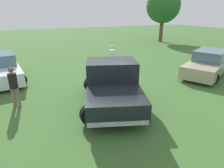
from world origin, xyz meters
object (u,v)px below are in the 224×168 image
Objects in this scene: person_bystander at (14,85)px; tree_far_center at (163,6)px; person_visitor at (112,58)px; sedan_far at (0,68)px; sedan_near at (208,64)px; pickup_truck at (112,82)px.

person_bystander is 20.90m from tree_far_center.
person_bystander is at bearing 20.33° from person_visitor.
person_bystander is (-0.78, 3.96, 0.26)m from sedan_far.
person_visitor is 0.28× the size of tree_far_center.
tree_far_center is at bearing -141.67° from person_visitor.
sedan_far is (11.36, -4.06, 0.01)m from sedan_near.
sedan_far is at bearing -46.32° from sedan_near.
sedan_far is at bearing 25.41° from tree_far_center.
person_bystander is at bearing 4.10° from sedan_far.
person_visitor reaches higher than sedan_far.
sedan_far reaches higher than sedan_near.
person_bystander reaches higher than sedan_far.
person_visitor is (5.31, -2.37, 0.35)m from sedan_near.
sedan_near is 2.85× the size of person_visitor.
tree_far_center reaches higher than sedan_near.
sedan_near is 14.19m from tree_far_center.
tree_far_center reaches higher than sedan_far.
pickup_truck is 0.77× the size of tree_far_center.
pickup_truck reaches higher than person_visitor.
sedan_near is 10.58m from person_bystander.
person_bystander is (10.58, -0.10, 0.27)m from sedan_near.
tree_far_center is (-13.01, -13.57, 3.32)m from pickup_truck.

